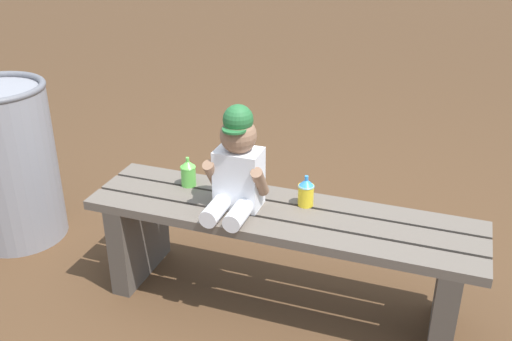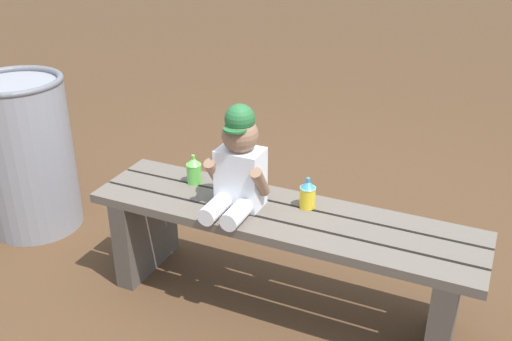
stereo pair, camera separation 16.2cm
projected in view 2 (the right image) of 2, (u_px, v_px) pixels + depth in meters
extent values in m
plane|color=#4C331E|center=(280.00, 303.00, 2.39)|extent=(16.00, 16.00, 0.00)
cube|color=#60564C|center=(268.00, 233.00, 2.11)|extent=(1.50, 0.11, 0.04)
cube|color=#60564C|center=(282.00, 216.00, 2.21)|extent=(1.50, 0.11, 0.04)
cube|color=#60564C|center=(294.00, 201.00, 2.32)|extent=(1.50, 0.11, 0.04)
cube|color=#524941|center=(146.00, 228.00, 2.54)|extent=(0.08, 0.37, 0.39)
cube|color=#524941|center=(446.00, 306.00, 2.07)|extent=(0.08, 0.37, 0.39)
cube|color=white|center=(241.00, 177.00, 2.21)|extent=(0.17, 0.12, 0.23)
sphere|color=#8C664C|center=(240.00, 135.00, 2.14)|extent=(0.14, 0.14, 0.14)
cylinder|color=#266633|center=(235.00, 129.00, 2.09)|extent=(0.09, 0.09, 0.01)
sphere|color=#266633|center=(240.00, 119.00, 2.11)|extent=(0.11, 0.11, 0.11)
cylinder|color=white|center=(216.00, 208.00, 2.17)|extent=(0.07, 0.16, 0.07)
cylinder|color=white|center=(238.00, 213.00, 2.13)|extent=(0.07, 0.16, 0.07)
cylinder|color=#8C664C|center=(215.00, 173.00, 2.22)|extent=(0.04, 0.12, 0.14)
cylinder|color=#8C664C|center=(260.00, 182.00, 2.15)|extent=(0.04, 0.12, 0.14)
cylinder|color=#66CC4C|center=(194.00, 173.00, 2.41)|extent=(0.06, 0.06, 0.09)
cone|color=#66CC4C|center=(193.00, 161.00, 2.38)|extent=(0.06, 0.06, 0.03)
cylinder|color=#66CC4C|center=(193.00, 157.00, 2.37)|extent=(0.01, 0.01, 0.02)
cylinder|color=yellow|center=(307.00, 197.00, 2.22)|extent=(0.06, 0.06, 0.09)
cone|color=#338CE5|center=(308.00, 184.00, 2.20)|extent=(0.06, 0.06, 0.03)
cylinder|color=#338CE5|center=(308.00, 180.00, 2.19)|extent=(0.01, 0.01, 0.02)
cylinder|color=gray|center=(27.00, 157.00, 2.79)|extent=(0.43, 0.43, 0.73)
torus|color=slate|center=(13.00, 81.00, 2.63)|extent=(0.44, 0.44, 0.03)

